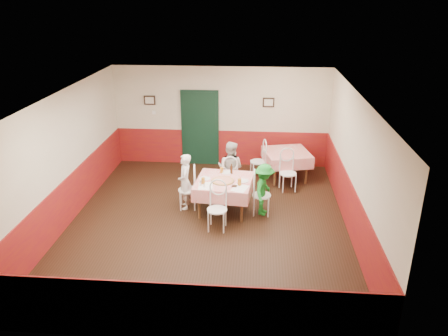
# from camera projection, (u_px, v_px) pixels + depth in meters

# --- Properties ---
(floor) EXTENTS (7.00, 7.00, 0.00)m
(floor) POSITION_uv_depth(u_px,v_px,m) (208.00, 222.00, 9.51)
(floor) COLOR black
(floor) RESTS_ON ground
(ceiling) EXTENTS (7.00, 7.00, 0.00)m
(ceiling) POSITION_uv_depth(u_px,v_px,m) (206.00, 95.00, 8.45)
(ceiling) COLOR white
(ceiling) RESTS_ON back_wall
(back_wall) EXTENTS (6.00, 0.10, 2.80)m
(back_wall) POSITION_uv_depth(u_px,v_px,m) (221.00, 117.00, 12.21)
(back_wall) COLOR beige
(back_wall) RESTS_ON ground
(front_wall) EXTENTS (6.00, 0.10, 2.80)m
(front_wall) POSITION_uv_depth(u_px,v_px,m) (176.00, 259.00, 5.75)
(front_wall) COLOR beige
(front_wall) RESTS_ON ground
(left_wall) EXTENTS (0.10, 7.00, 2.80)m
(left_wall) POSITION_uv_depth(u_px,v_px,m) (66.00, 158.00, 9.20)
(left_wall) COLOR beige
(left_wall) RESTS_ON ground
(right_wall) EXTENTS (0.10, 7.00, 2.80)m
(right_wall) POSITION_uv_depth(u_px,v_px,m) (355.00, 167.00, 8.76)
(right_wall) COLOR beige
(right_wall) RESTS_ON ground
(wainscot_back) EXTENTS (6.00, 0.03, 1.00)m
(wainscot_back) POSITION_uv_depth(u_px,v_px,m) (221.00, 147.00, 12.54)
(wainscot_back) COLOR maroon
(wainscot_back) RESTS_ON ground
(wainscot_front) EXTENTS (6.00, 0.03, 1.00)m
(wainscot_front) POSITION_uv_depth(u_px,v_px,m) (179.00, 313.00, 6.10)
(wainscot_front) COLOR maroon
(wainscot_front) RESTS_ON ground
(wainscot_left) EXTENTS (0.03, 7.00, 1.00)m
(wainscot_left) POSITION_uv_depth(u_px,v_px,m) (72.00, 197.00, 9.54)
(wainscot_left) COLOR maroon
(wainscot_left) RESTS_ON ground
(wainscot_right) EXTENTS (0.03, 7.00, 1.00)m
(wainscot_right) POSITION_uv_depth(u_px,v_px,m) (350.00, 207.00, 9.10)
(wainscot_right) COLOR maroon
(wainscot_right) RESTS_ON ground
(door) EXTENTS (0.96, 0.06, 2.10)m
(door) POSITION_uv_depth(u_px,v_px,m) (200.00, 129.00, 12.34)
(door) COLOR black
(door) RESTS_ON ground
(picture_left) EXTENTS (0.32, 0.03, 0.26)m
(picture_left) POSITION_uv_depth(u_px,v_px,m) (150.00, 100.00, 12.14)
(picture_left) COLOR black
(picture_left) RESTS_ON back_wall
(picture_right) EXTENTS (0.32, 0.03, 0.26)m
(picture_right) POSITION_uv_depth(u_px,v_px,m) (269.00, 102.00, 11.90)
(picture_right) COLOR black
(picture_right) RESTS_ON back_wall
(thermostat) EXTENTS (0.10, 0.03, 0.10)m
(thermostat) POSITION_uv_depth(u_px,v_px,m) (154.00, 112.00, 12.26)
(thermostat) COLOR white
(thermostat) RESTS_ON back_wall
(main_table) EXTENTS (1.33, 1.33, 0.77)m
(main_table) POSITION_uv_depth(u_px,v_px,m) (224.00, 196.00, 9.88)
(main_table) COLOR red
(main_table) RESTS_ON ground
(second_table) EXTENTS (1.35, 1.35, 0.77)m
(second_table) POSITION_uv_depth(u_px,v_px,m) (286.00, 165.00, 11.60)
(second_table) COLOR red
(second_table) RESTS_ON ground
(chair_left) EXTENTS (0.47, 0.47, 0.90)m
(chair_left) POSITION_uv_depth(u_px,v_px,m) (187.00, 190.00, 9.98)
(chair_left) COLOR white
(chair_left) RESTS_ON ground
(chair_right) EXTENTS (0.43, 0.43, 0.90)m
(chair_right) POSITION_uv_depth(u_px,v_px,m) (262.00, 195.00, 9.72)
(chair_right) COLOR white
(chair_right) RESTS_ON ground
(chair_far) EXTENTS (0.45, 0.45, 0.90)m
(chair_far) POSITION_uv_depth(u_px,v_px,m) (230.00, 178.00, 10.63)
(chair_far) COLOR white
(chair_far) RESTS_ON ground
(chair_near) EXTENTS (0.44, 0.44, 0.90)m
(chair_near) POSITION_uv_depth(u_px,v_px,m) (217.00, 210.00, 9.08)
(chair_near) COLOR white
(chair_near) RESTS_ON ground
(chair_second_a) EXTENTS (0.50, 0.50, 0.90)m
(chair_second_a) POSITION_uv_depth(u_px,v_px,m) (258.00, 162.00, 11.62)
(chair_second_a) COLOR white
(chair_second_a) RESTS_ON ground
(chair_second_b) EXTENTS (0.50, 0.50, 0.90)m
(chair_second_b) POSITION_uv_depth(u_px,v_px,m) (288.00, 173.00, 10.88)
(chair_second_b) COLOR white
(chair_second_b) RESTS_ON ground
(pizza) EXTENTS (0.54, 0.54, 0.03)m
(pizza) POSITION_uv_depth(u_px,v_px,m) (223.00, 181.00, 9.66)
(pizza) COLOR #B74723
(pizza) RESTS_ON main_table
(plate_left) EXTENTS (0.27, 0.27, 0.01)m
(plate_left) POSITION_uv_depth(u_px,v_px,m) (205.00, 179.00, 9.79)
(plate_left) COLOR white
(plate_left) RESTS_ON main_table
(plate_right) EXTENTS (0.27, 0.27, 0.01)m
(plate_right) POSITION_uv_depth(u_px,v_px,m) (243.00, 181.00, 9.67)
(plate_right) COLOR white
(plate_right) RESTS_ON main_table
(plate_far) EXTENTS (0.27, 0.27, 0.01)m
(plate_far) POSITION_uv_depth(u_px,v_px,m) (226.00, 172.00, 10.12)
(plate_far) COLOR white
(plate_far) RESTS_ON main_table
(glass_a) EXTENTS (0.08, 0.08, 0.14)m
(glass_a) POSITION_uv_depth(u_px,v_px,m) (203.00, 181.00, 9.52)
(glass_a) COLOR #BF7219
(glass_a) RESTS_ON main_table
(glass_b) EXTENTS (0.09, 0.09, 0.15)m
(glass_b) POSITION_uv_depth(u_px,v_px,m) (240.00, 182.00, 9.45)
(glass_b) COLOR #BF7219
(glass_b) RESTS_ON main_table
(glass_c) EXTENTS (0.08, 0.08, 0.14)m
(glass_c) POSITION_uv_depth(u_px,v_px,m) (222.00, 170.00, 10.09)
(glass_c) COLOR #BF7219
(glass_c) RESTS_ON main_table
(beer_bottle) EXTENTS (0.06, 0.06, 0.22)m
(beer_bottle) POSITION_uv_depth(u_px,v_px,m) (231.00, 169.00, 10.04)
(beer_bottle) COLOR #381C0A
(beer_bottle) RESTS_ON main_table
(shaker_a) EXTENTS (0.04, 0.04, 0.09)m
(shaker_a) POSITION_uv_depth(u_px,v_px,m) (200.00, 184.00, 9.42)
(shaker_a) COLOR silver
(shaker_a) RESTS_ON main_table
(shaker_b) EXTENTS (0.04, 0.04, 0.09)m
(shaker_b) POSITION_uv_depth(u_px,v_px,m) (204.00, 185.00, 9.36)
(shaker_b) COLOR silver
(shaker_b) RESTS_ON main_table
(shaker_c) EXTENTS (0.04, 0.04, 0.09)m
(shaker_c) POSITION_uv_depth(u_px,v_px,m) (201.00, 183.00, 9.46)
(shaker_c) COLOR #B23319
(shaker_c) RESTS_ON main_table
(menu_left) EXTENTS (0.32, 0.41, 0.00)m
(menu_left) POSITION_uv_depth(u_px,v_px,m) (205.00, 186.00, 9.44)
(menu_left) COLOR white
(menu_left) RESTS_ON main_table
(menu_right) EXTENTS (0.41, 0.47, 0.00)m
(menu_right) POSITION_uv_depth(u_px,v_px,m) (240.00, 188.00, 9.33)
(menu_right) COLOR white
(menu_right) RESTS_ON main_table
(wallet) EXTENTS (0.12, 0.10, 0.02)m
(wallet) POSITION_uv_depth(u_px,v_px,m) (234.00, 186.00, 9.41)
(wallet) COLOR black
(wallet) RESTS_ON main_table
(diner_left) EXTENTS (0.37, 0.51, 1.30)m
(diner_left) POSITION_uv_depth(u_px,v_px,m) (185.00, 182.00, 9.92)
(diner_left) COLOR gray
(diner_left) RESTS_ON ground
(diner_far) EXTENTS (0.79, 0.70, 1.36)m
(diner_far) POSITION_uv_depth(u_px,v_px,m) (230.00, 168.00, 10.59)
(diner_far) COLOR gray
(diner_far) RESTS_ON ground
(diner_right) EXTENTS (0.61, 0.85, 1.19)m
(diner_right) POSITION_uv_depth(u_px,v_px,m) (264.00, 190.00, 9.65)
(diner_right) COLOR gray
(diner_right) RESTS_ON ground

